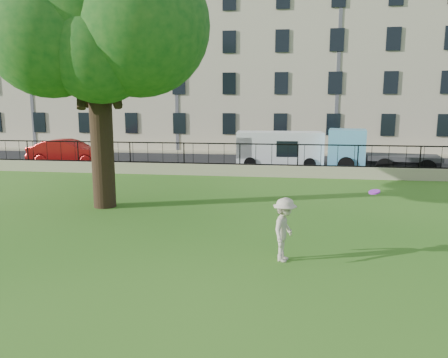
# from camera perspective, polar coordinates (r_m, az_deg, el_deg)

# --- Properties ---
(ground) EXTENTS (120.00, 120.00, 0.00)m
(ground) POSITION_cam_1_polar(r_m,az_deg,el_deg) (11.56, -4.26, -9.59)
(ground) COLOR #2B6518
(ground) RESTS_ON ground
(retaining_wall) EXTENTS (50.00, 0.40, 0.60)m
(retaining_wall) POSITION_cam_1_polar(r_m,az_deg,el_deg) (23.03, 2.07, 1.15)
(retaining_wall) COLOR tan
(retaining_wall) RESTS_ON ground
(iron_railing) EXTENTS (50.00, 0.05, 1.13)m
(iron_railing) POSITION_cam_1_polar(r_m,az_deg,el_deg) (22.91, 2.08, 3.26)
(iron_railing) COLOR black
(iron_railing) RESTS_ON retaining_wall
(street) EXTENTS (60.00, 9.00, 0.01)m
(street) POSITION_cam_1_polar(r_m,az_deg,el_deg) (27.70, 3.08, 2.05)
(street) COLOR black
(street) RESTS_ON ground
(sidewalk) EXTENTS (60.00, 1.40, 0.12)m
(sidewalk) POSITION_cam_1_polar(r_m,az_deg,el_deg) (32.84, 3.88, 3.41)
(sidewalk) COLOR tan
(sidewalk) RESTS_ON ground
(building_row) EXTENTS (56.40, 10.40, 13.80)m
(building_row) POSITION_cam_1_polar(r_m,az_deg,el_deg) (38.38, 4.64, 14.62)
(building_row) COLOR #B5AA90
(building_row) RESTS_ON ground
(tree) EXTENTS (8.29, 6.49, 10.40)m
(tree) POSITION_cam_1_polar(r_m,az_deg,el_deg) (16.93, -16.74, 20.11)
(tree) COLOR black
(tree) RESTS_ON ground
(man) EXTENTS (0.83, 1.14, 1.59)m
(man) POSITION_cam_1_polar(r_m,az_deg,el_deg) (10.86, 7.91, -6.56)
(man) COLOR #BFAF9B
(man) RESTS_ON ground
(frisbee) EXTENTS (0.34, 0.35, 0.12)m
(frisbee) POSITION_cam_1_polar(r_m,az_deg,el_deg) (10.91, 19.04, -1.60)
(frisbee) COLOR purple
(red_sedan) EXTENTS (4.87, 1.90, 1.58)m
(red_sedan) POSITION_cam_1_polar(r_m,az_deg,el_deg) (28.44, -19.59, 3.29)
(red_sedan) COLOR #AD1615
(red_sedan) RESTS_ON street
(white_van) EXTENTS (5.11, 2.20, 2.11)m
(white_van) POSITION_cam_1_polar(r_m,az_deg,el_deg) (26.18, 7.23, 3.83)
(white_van) COLOR white
(white_van) RESTS_ON street
(blue_truck) EXTENTS (5.79, 2.68, 2.34)m
(blue_truck) POSITION_cam_1_polar(r_m,az_deg,el_deg) (25.71, 19.72, 3.46)
(blue_truck) COLOR #5DADDA
(blue_truck) RESTS_ON street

